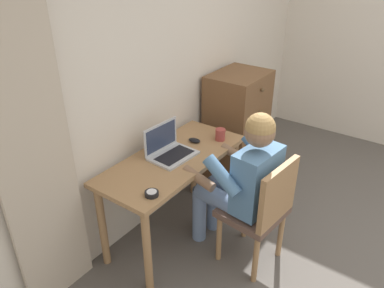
{
  "coord_description": "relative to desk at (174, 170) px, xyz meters",
  "views": [
    {
      "loc": [
        -2.36,
        0.34,
        2.12
      ],
      "look_at": [
        -0.4,
        1.76,
        0.82
      ],
      "focal_mm": 34.92,
      "sensor_mm": 36.0,
      "label": 1
    }
  ],
  "objects": [
    {
      "name": "chair",
      "position": [
        0.1,
        -0.69,
        -0.12
      ],
      "size": [
        0.46,
        0.44,
        0.88
      ],
      "color": "brown",
      "rests_on": "ground_plane"
    },
    {
      "name": "dresser",
      "position": [
        1.07,
        0.06,
        -0.07
      ],
      "size": [
        0.58,
        0.48,
        1.08
      ],
      "color": "brown",
      "rests_on": "ground_plane"
    },
    {
      "name": "curtain_panel",
      "position": [
        -0.91,
        0.27,
        0.47
      ],
      "size": [
        0.48,
        0.03,
        2.16
      ],
      "primitive_type": "cube",
      "color": "#BCAD99",
      "rests_on": "ground_plane"
    },
    {
      "name": "desk_clock",
      "position": [
        -0.45,
        -0.19,
        0.13
      ],
      "size": [
        0.09,
        0.09,
        0.03
      ],
      "color": "black",
      "rests_on": "desk"
    },
    {
      "name": "laptop",
      "position": [
        0.01,
        0.04,
        0.17
      ],
      "size": [
        0.36,
        0.27,
        0.24
      ],
      "color": "#B7BABF",
      "rests_on": "desk"
    },
    {
      "name": "desk",
      "position": [
        0.0,
        0.0,
        0.0
      ],
      "size": [
        1.24,
        0.54,
        0.72
      ],
      "color": "#9E754C",
      "rests_on": "ground_plane"
    },
    {
      "name": "person_seated",
      "position": [
        0.12,
        -0.51,
        0.07
      ],
      "size": [
        0.57,
        0.61,
        1.2
      ],
      "color": "#6B84AD",
      "rests_on": "ground_plane"
    },
    {
      "name": "coffee_mug",
      "position": [
        0.45,
        -0.13,
        0.16
      ],
      "size": [
        0.12,
        0.08,
        0.09
      ],
      "color": "#9E3D38",
      "rests_on": "desk"
    },
    {
      "name": "wall_back",
      "position": [
        0.5,
        0.34,
        0.64
      ],
      "size": [
        4.8,
        0.05,
        2.5
      ],
      "primitive_type": "cube",
      "color": "beige",
      "rests_on": "ground_plane"
    },
    {
      "name": "computer_mouse",
      "position": [
        0.29,
        0.01,
        0.13
      ],
      "size": [
        0.07,
        0.11,
        0.03
      ],
      "primitive_type": "ellipsoid",
      "rotation": [
        0.0,
        0.0,
        0.13
      ],
      "color": "black",
      "rests_on": "desk"
    }
  ]
}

